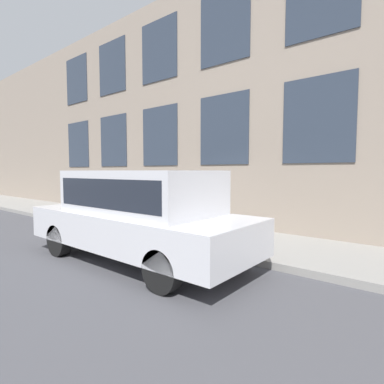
{
  "coord_description": "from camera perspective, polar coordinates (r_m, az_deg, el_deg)",
  "views": [
    {
      "loc": [
        -5.16,
        -5.11,
        1.84
      ],
      "look_at": [
        0.92,
        -0.14,
        1.29
      ],
      "focal_mm": 28.0,
      "sensor_mm": 36.0,
      "label": 1
    }
  ],
  "objects": [
    {
      "name": "sidewalk",
      "position": [
        8.44,
        0.97,
        -8.06
      ],
      "size": [
        2.64,
        60.0,
        0.14
      ],
      "color": "gray",
      "rests_on": "ground_plane"
    },
    {
      "name": "parked_truck_silver_near",
      "position": [
        6.17,
        -10.09,
        -3.43
      ],
      "size": [
        1.93,
        5.08,
        1.85
      ],
      "color": "black",
      "rests_on": "ground_plane"
    },
    {
      "name": "ground_plane",
      "position": [
        7.49,
        -5.4,
        -10.2
      ],
      "size": [
        80.0,
        80.0,
        0.0
      ],
      "primitive_type": "plane",
      "color": "#47474C"
    },
    {
      "name": "building_facade",
      "position": [
        9.69,
        6.62,
        16.7
      ],
      "size": [
        0.33,
        40.0,
        7.91
      ],
      "color": "gray",
      "rests_on": "ground_plane"
    },
    {
      "name": "person",
      "position": [
        8.24,
        -0.03,
        -1.18
      ],
      "size": [
        0.38,
        0.25,
        1.58
      ],
      "rotation": [
        0.0,
        0.0,
        -3.11
      ],
      "color": "navy",
      "rests_on": "sidewalk"
    },
    {
      "name": "fire_hydrant",
      "position": [
        7.63,
        0.04,
        -6.15
      ],
      "size": [
        0.34,
        0.45,
        0.68
      ],
      "color": "gray",
      "rests_on": "sidewalk"
    }
  ]
}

